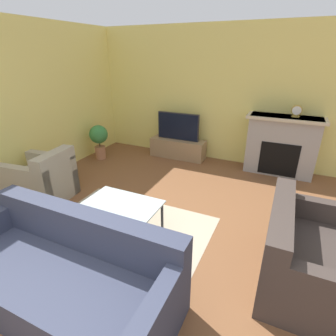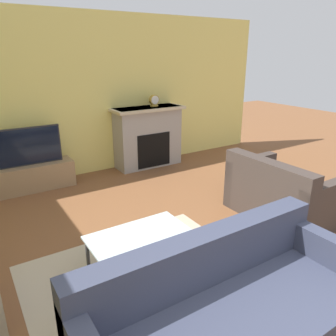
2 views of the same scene
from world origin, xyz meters
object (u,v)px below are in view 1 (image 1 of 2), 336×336
at_px(coffee_table, 123,206).
at_px(tv, 178,126).
at_px(mantel_clock, 297,111).
at_px(couch_sectional, 66,277).
at_px(armchair_by_window, 42,181).
at_px(potted_plant, 99,138).
at_px(couch_loveseat, 306,258).

bearing_deg(coffee_table, tv, 98.49).
bearing_deg(mantel_clock, tv, -178.67).
relative_size(couch_sectional, coffee_table, 2.24).
distance_m(armchair_by_window, coffee_table, 1.67).
bearing_deg(potted_plant, tv, 27.38).
distance_m(tv, couch_loveseat, 3.72).
bearing_deg(tv, couch_sectional, -82.25).
xyz_separation_m(tv, coffee_table, (0.41, -2.78, -0.32)).
xyz_separation_m(coffee_table, potted_plant, (-1.94, 1.99, 0.08)).
distance_m(couch_sectional, coffee_table, 1.12).
relative_size(coffee_table, potted_plant, 1.27).
relative_size(couch_loveseat, mantel_clock, 6.11).
bearing_deg(mantel_clock, couch_loveseat, -84.15).
bearing_deg(potted_plant, couch_loveseat, -25.20).
xyz_separation_m(tv, armchair_by_window, (-1.24, -2.59, -0.41)).
bearing_deg(couch_loveseat, potted_plant, 64.80).
relative_size(armchair_by_window, coffee_table, 1.02).
distance_m(couch_sectional, potted_plant, 3.72).
xyz_separation_m(tv, mantel_clock, (2.24, 0.05, 0.52)).
height_order(armchair_by_window, coffee_table, armchair_by_window).
relative_size(tv, mantel_clock, 4.36).
distance_m(potted_plant, mantel_clock, 3.94).
bearing_deg(armchair_by_window, mantel_clock, 120.13).
bearing_deg(couch_loveseat, tv, 43.07).
height_order(coffee_table, mantel_clock, mantel_clock).
bearing_deg(tv, armchair_by_window, -115.55).
xyz_separation_m(couch_sectional, armchair_by_window, (-1.77, 1.30, 0.01)).
bearing_deg(couch_loveseat, couch_sectional, 120.78).
bearing_deg(armchair_by_window, potted_plant, -177.86).
height_order(potted_plant, mantel_clock, mantel_clock).
xyz_separation_m(couch_sectional, couch_loveseat, (1.99, 1.19, 0.00)).
xyz_separation_m(couch_sectional, coffee_table, (-0.11, 1.11, 0.10)).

